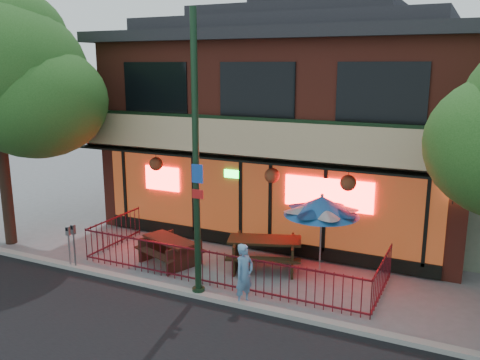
% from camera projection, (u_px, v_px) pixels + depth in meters
% --- Properties ---
extents(ground, '(80.00, 80.00, 0.00)m').
position_uv_depth(ground, '(206.00, 289.00, 13.26)').
color(ground, gray).
rests_on(ground, ground).
extents(curb, '(80.00, 0.25, 0.12)m').
position_uv_depth(curb, '(197.00, 294.00, 12.81)').
color(curb, '#999993').
rests_on(curb, ground).
extents(restaurant_building, '(12.96, 9.49, 8.05)m').
position_uv_depth(restaurant_building, '(300.00, 109.00, 18.59)').
color(restaurant_building, maroon).
rests_on(restaurant_building, ground).
extents(patio_fence, '(8.44, 2.62, 1.00)m').
position_uv_depth(patio_fence, '(215.00, 260.00, 13.56)').
color(patio_fence, '#51111B').
rests_on(patio_fence, ground).
extents(street_light, '(0.43, 0.32, 7.00)m').
position_uv_depth(street_light, '(196.00, 174.00, 12.20)').
color(street_light, black).
rests_on(street_light, ground).
extents(picnic_table_left, '(2.12, 1.88, 0.75)m').
position_uv_depth(picnic_table_left, '(170.00, 247.00, 14.88)').
color(picnic_table_left, '#371D14').
rests_on(picnic_table_left, ground).
extents(picnic_table_right, '(2.47, 2.17, 0.88)m').
position_uv_depth(picnic_table_right, '(265.00, 249.00, 14.50)').
color(picnic_table_right, black).
rests_on(picnic_table_right, ground).
extents(patio_umbrella, '(2.04, 2.04, 2.34)m').
position_uv_depth(patio_umbrella, '(322.00, 206.00, 13.71)').
color(patio_umbrella, gray).
rests_on(patio_umbrella, ground).
extents(pedestrian, '(0.52, 0.65, 1.54)m').
position_uv_depth(pedestrian, '(244.00, 275.00, 12.25)').
color(pedestrian, '#5C8DB9').
rests_on(pedestrian, ground).
extents(parking_meter_near, '(0.13, 0.11, 1.34)m').
position_uv_depth(parking_meter_near, '(74.00, 239.00, 14.32)').
color(parking_meter_near, gray).
rests_on(parking_meter_near, ground).
extents(parking_meter_far, '(0.13, 0.11, 1.26)m').
position_uv_depth(parking_meter_far, '(69.00, 240.00, 14.42)').
color(parking_meter_far, '#9A9DA3').
rests_on(parking_meter_far, ground).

